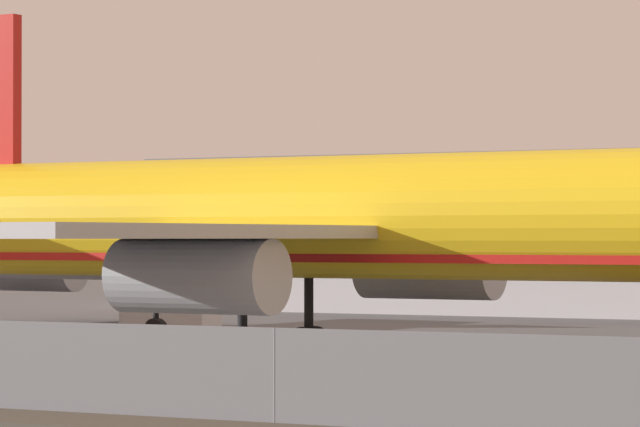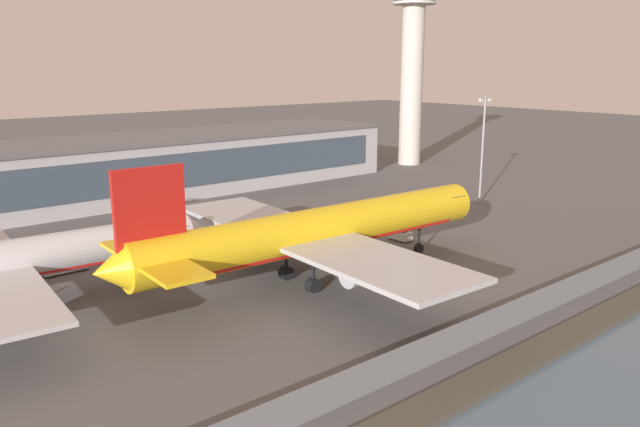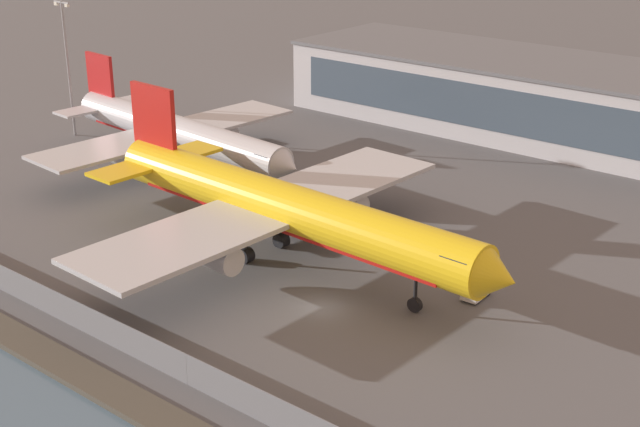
{
  "view_description": "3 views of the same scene",
  "coord_description": "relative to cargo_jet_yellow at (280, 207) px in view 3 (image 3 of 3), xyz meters",
  "views": [
    {
      "loc": [
        24.12,
        -58.81,
        5.03
      ],
      "look_at": [
        -9.05,
        3.53,
        5.94
      ],
      "focal_mm": 105.0,
      "sensor_mm": 36.0,
      "label": 1
    },
    {
      "loc": [
        -51.31,
        -45.3,
        23.45
      ],
      "look_at": [
        -4.79,
        10.41,
        5.95
      ],
      "focal_mm": 35.0,
      "sensor_mm": 36.0,
      "label": 2
    },
    {
      "loc": [
        44.28,
        -54.09,
        36.63
      ],
      "look_at": [
        -9.2,
        10.84,
        3.36
      ],
      "focal_mm": 50.0,
      "sensor_mm": 36.0,
      "label": 3
    }
  ],
  "objects": [
    {
      "name": "ops_van",
      "position": [
        -20.67,
        20.76,
        -4.34
      ],
      "size": [
        5.24,
        2.2,
        2.48
      ],
      "color": "white",
      "rests_on": "ground"
    },
    {
      "name": "ground_plane",
      "position": [
        9.57,
        -5.24,
        -5.62
      ],
      "size": [
        500.0,
        500.0,
        0.0
      ],
      "primitive_type": "plane",
      "color": "#565659"
    },
    {
      "name": "cargo_jet_yellow",
      "position": [
        0.0,
        0.0,
        0.0
      ],
      "size": [
        50.11,
        42.84,
        14.72
      ],
      "color": "yellow",
      "rests_on": "ground"
    },
    {
      "name": "passenger_jet_silver",
      "position": [
        -29.29,
        12.62,
        -0.8
      ],
      "size": [
        42.86,
        36.82,
        12.62
      ],
      "color": "silver",
      "rests_on": "ground"
    },
    {
      "name": "terminal_building",
      "position": [
        8.44,
        56.7,
        -0.35
      ],
      "size": [
        94.11,
        22.21,
        10.52
      ],
      "color": "#B2B2B7",
      "rests_on": "ground"
    },
    {
      "name": "perimeter_fence",
      "position": [
        9.57,
        -21.24,
        -4.29
      ],
      "size": [
        280.0,
        0.1,
        2.66
      ],
      "color": "slate",
      "rests_on": "ground"
    },
    {
      "name": "shoreline_seawall",
      "position": [
        9.57,
        -25.74,
        -5.37
      ],
      "size": [
        320.0,
        3.0,
        0.5
      ],
      "color": "#474238",
      "rests_on": "ground"
    },
    {
      "name": "baggage_tug",
      "position": [
        18.99,
        5.11,
        -4.81
      ],
      "size": [
        1.73,
        3.26,
        1.8
      ],
      "color": "white",
      "rests_on": "ground"
    },
    {
      "name": "apron_light_mast_apron_east",
      "position": [
        -51.77,
        13.43,
        5.18
      ],
      "size": [
        3.2,
        0.4,
        19.09
      ],
      "color": "#93969B",
      "rests_on": "ground"
    }
  ]
}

